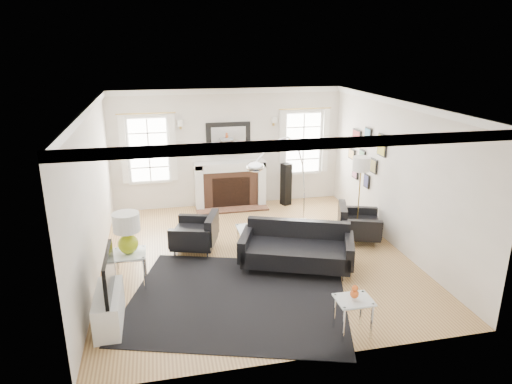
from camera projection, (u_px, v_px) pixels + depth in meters
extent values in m
plane|color=#93643D|center=(255.00, 256.00, 8.51)|extent=(6.00, 6.00, 0.00)
cube|color=silver|center=(228.00, 148.00, 10.86)|extent=(5.50, 0.04, 2.80)
cube|color=silver|center=(309.00, 258.00, 5.29)|extent=(5.50, 0.04, 2.80)
cube|color=silver|center=(92.00, 195.00, 7.52)|extent=(0.04, 6.00, 2.80)
cube|color=silver|center=(396.00, 175.00, 8.63)|extent=(0.04, 6.00, 2.80)
cube|color=white|center=(255.00, 104.00, 7.64)|extent=(5.50, 6.00, 0.02)
cube|color=white|center=(255.00, 108.00, 7.66)|extent=(5.50, 6.00, 0.12)
cube|color=white|center=(199.00, 187.00, 10.79)|extent=(0.18, 0.38, 1.10)
cube|color=white|center=(261.00, 183.00, 11.09)|extent=(0.18, 0.38, 1.10)
cube|color=white|center=(230.00, 164.00, 10.79)|extent=(1.70, 0.38, 0.12)
cube|color=white|center=(230.00, 168.00, 10.82)|extent=(1.50, 0.34, 0.10)
cube|color=brown|center=(230.00, 188.00, 10.99)|extent=(1.30, 0.30, 0.90)
cube|color=black|center=(231.00, 192.00, 10.92)|extent=(0.90, 0.10, 0.76)
cube|color=brown|center=(232.00, 209.00, 10.87)|extent=(1.70, 0.50, 0.04)
cube|color=black|center=(228.00, 138.00, 10.75)|extent=(1.05, 0.06, 0.75)
cube|color=white|center=(229.00, 138.00, 10.72)|extent=(0.82, 0.02, 0.55)
cube|color=white|center=(149.00, 150.00, 10.45)|extent=(1.00, 0.05, 1.60)
cube|color=white|center=(149.00, 150.00, 10.42)|extent=(0.84, 0.02, 1.44)
cube|color=white|center=(123.00, 150.00, 10.23)|extent=(0.14, 0.05, 1.55)
cube|color=white|center=(173.00, 148.00, 10.45)|extent=(0.14, 0.05, 1.55)
cube|color=white|center=(303.00, 143.00, 11.20)|extent=(1.00, 0.05, 1.60)
cube|color=white|center=(303.00, 143.00, 11.17)|extent=(0.84, 0.02, 1.44)
cube|color=white|center=(282.00, 143.00, 10.98)|extent=(0.14, 0.05, 1.55)
cube|color=white|center=(326.00, 141.00, 11.20)|extent=(0.14, 0.05, 1.55)
cube|color=black|center=(382.00, 145.00, 9.05)|extent=(0.03, 0.34, 0.44)
cube|color=gold|center=(381.00, 145.00, 9.04)|extent=(0.01, 0.29, 0.39)
cube|color=black|center=(368.00, 137.00, 9.63)|extent=(0.03, 0.28, 0.38)
cube|color=teal|center=(367.00, 137.00, 9.63)|extent=(0.01, 0.23, 0.33)
cube|color=black|center=(357.00, 136.00, 10.18)|extent=(0.03, 0.40, 0.30)
cube|color=maroon|center=(356.00, 136.00, 10.17)|extent=(0.01, 0.35, 0.25)
cube|color=black|center=(373.00, 166.00, 9.48)|extent=(0.03, 0.30, 0.30)
cube|color=olive|center=(373.00, 166.00, 9.48)|extent=(0.01, 0.25, 0.25)
cube|color=black|center=(362.00, 157.00, 9.98)|extent=(0.03, 0.26, 0.34)
cube|color=#4F835C|center=(361.00, 157.00, 9.97)|extent=(0.01, 0.21, 0.29)
cube|color=black|center=(352.00, 154.00, 10.50)|extent=(0.03, 0.32, 0.24)
cube|color=tan|center=(351.00, 154.00, 10.50)|extent=(0.01, 0.27, 0.19)
cube|color=black|center=(367.00, 181.00, 9.84)|extent=(0.03, 0.24, 0.30)
cube|color=navy|center=(366.00, 181.00, 9.83)|extent=(0.01, 0.19, 0.25)
cube|color=black|center=(355.00, 174.00, 10.39)|extent=(0.03, 0.28, 0.22)
cube|color=#AE6580|center=(354.00, 174.00, 10.39)|extent=(0.01, 0.23, 0.17)
cube|color=white|center=(109.00, 309.00, 6.36)|extent=(0.35, 1.00, 0.50)
cube|color=black|center=(109.00, 273.00, 6.20)|extent=(0.05, 1.00, 0.58)
cube|color=black|center=(238.00, 298.00, 7.08)|extent=(3.97, 3.61, 0.01)
cube|color=black|center=(296.00, 254.00, 7.95)|extent=(2.03, 1.47, 0.31)
cube|color=black|center=(298.00, 233.00, 8.24)|extent=(1.76, 0.80, 0.51)
cube|color=black|center=(246.00, 244.00, 8.04)|extent=(0.45, 0.86, 0.39)
cube|color=black|center=(349.00, 251.00, 7.78)|extent=(0.45, 0.86, 0.39)
cube|color=black|center=(194.00, 237.00, 8.66)|extent=(0.97, 0.97, 0.29)
cube|color=black|center=(212.00, 227.00, 8.57)|extent=(0.36, 0.78, 0.48)
cube|color=black|center=(198.00, 224.00, 8.99)|extent=(0.77, 0.35, 0.37)
cube|color=black|center=(189.00, 240.00, 8.26)|extent=(0.77, 0.35, 0.37)
cube|color=black|center=(359.00, 227.00, 9.12)|extent=(0.98, 0.98, 0.29)
cube|color=black|center=(342.00, 217.00, 9.09)|extent=(0.38, 0.77, 0.48)
cube|color=black|center=(362.00, 229.00, 8.72)|extent=(0.77, 0.36, 0.37)
cube|color=black|center=(358.00, 215.00, 9.45)|extent=(0.77, 0.36, 0.37)
cube|color=silver|center=(262.00, 231.00, 8.63)|extent=(0.89, 0.89, 0.02)
cylinder|color=silver|center=(246.00, 251.00, 8.23)|extent=(0.04, 0.04, 0.40)
cylinder|color=silver|center=(289.00, 247.00, 8.40)|extent=(0.04, 0.04, 0.40)
cylinder|color=silver|center=(238.00, 234.00, 8.99)|extent=(0.04, 0.04, 0.40)
cylinder|color=silver|center=(277.00, 231.00, 9.15)|extent=(0.04, 0.04, 0.40)
cube|color=silver|center=(129.00, 254.00, 7.31)|extent=(0.52, 0.52, 0.02)
cylinder|color=silver|center=(115.00, 277.00, 7.14)|extent=(0.04, 0.04, 0.58)
cylinder|color=silver|center=(144.00, 274.00, 7.23)|extent=(0.04, 0.04, 0.58)
cylinder|color=silver|center=(117.00, 264.00, 7.55)|extent=(0.04, 0.04, 0.58)
cylinder|color=silver|center=(145.00, 262.00, 7.64)|extent=(0.04, 0.04, 0.58)
cube|color=silver|center=(354.00, 300.00, 6.07)|extent=(0.48, 0.40, 0.02)
cylinder|color=silver|center=(344.00, 325.00, 5.96)|extent=(0.04, 0.04, 0.53)
cylinder|color=silver|center=(372.00, 321.00, 6.04)|extent=(0.04, 0.04, 0.53)
cylinder|color=silver|center=(334.00, 312.00, 6.26)|extent=(0.04, 0.04, 0.53)
cylinder|color=silver|center=(361.00, 308.00, 6.34)|extent=(0.04, 0.04, 0.53)
sphere|color=#A7BB17|center=(128.00, 244.00, 7.26)|extent=(0.32, 0.32, 0.32)
cylinder|color=#A7BB17|center=(127.00, 235.00, 7.21)|extent=(0.04, 0.04, 0.13)
cylinder|color=white|center=(126.00, 222.00, 7.14)|extent=(0.42, 0.42, 0.30)
sphere|color=#DA571C|center=(354.00, 294.00, 6.05)|extent=(0.12, 0.12, 0.12)
sphere|color=#DA571C|center=(355.00, 288.00, 6.02)|extent=(0.09, 0.09, 0.09)
cube|color=white|center=(303.00, 226.00, 9.68)|extent=(0.23, 0.37, 0.18)
ellipsoid|color=silver|center=(255.00, 167.00, 7.89)|extent=(0.31, 0.31, 0.19)
cylinder|color=gold|center=(356.00, 237.00, 9.31)|extent=(0.21, 0.21, 0.03)
cylinder|color=gold|center=(359.00, 203.00, 9.08)|extent=(0.03, 0.03, 1.50)
cylinder|color=white|center=(361.00, 164.00, 8.83)|extent=(0.34, 0.34, 0.28)
cube|color=black|center=(286.00, 184.00, 11.09)|extent=(0.27, 0.27, 1.03)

